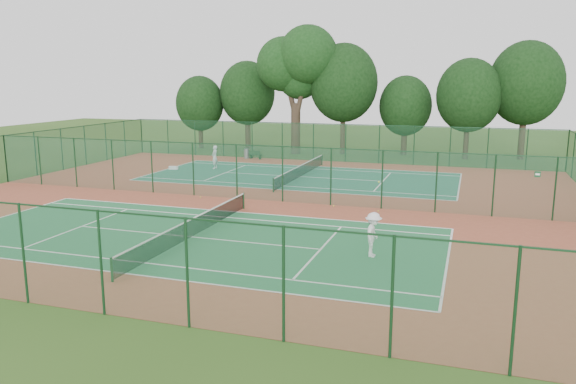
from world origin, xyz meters
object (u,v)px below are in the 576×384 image
(kit_bag, at_px, (174,168))
(big_tree, at_px, (297,64))
(player_far, at_px, (215,157))
(player_near, at_px, (373,235))
(trash_bin, at_px, (247,154))
(bench, at_px, (255,155))

(kit_bag, relative_size, big_tree, 0.06)
(player_far, relative_size, kit_bag, 2.59)
(player_far, bearing_deg, kit_bag, -65.64)
(player_near, xyz_separation_m, kit_bag, (-20.08, 18.38, -0.84))
(player_far, height_order, trash_bin, player_far)
(player_far, height_order, bench, player_far)
(bench, xyz_separation_m, big_tree, (2.57, 5.16, 8.61))
(player_near, relative_size, big_tree, 0.15)
(player_near, xyz_separation_m, trash_bin, (-16.81, 26.64, -0.52))
(trash_bin, bearing_deg, player_far, -91.06)
(trash_bin, bearing_deg, player_near, -57.75)
(player_near, bearing_deg, bench, 32.06)
(player_near, height_order, kit_bag, player_near)
(player_near, xyz_separation_m, player_far, (-16.93, 19.85, 0.01))
(trash_bin, relative_size, bench, 0.69)
(trash_bin, height_order, bench, trash_bin)
(player_near, distance_m, bench, 30.87)
(player_near, height_order, player_far, player_far)
(player_far, distance_m, big_tree, 14.72)
(bench, bearing_deg, player_far, -85.84)
(trash_bin, bearing_deg, kit_bag, -111.62)
(trash_bin, distance_m, bench, 0.96)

